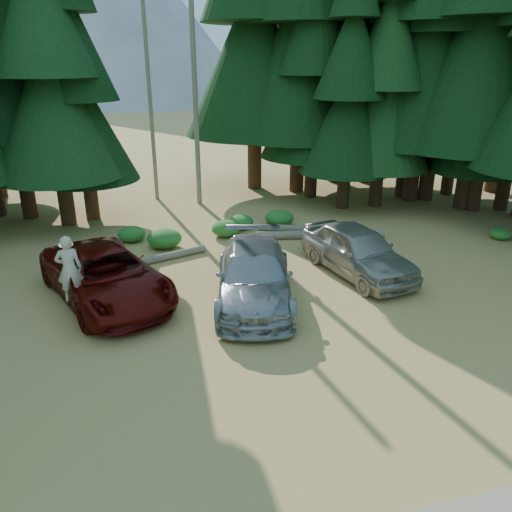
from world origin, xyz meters
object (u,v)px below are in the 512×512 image
object	(u,v)px
red_pickup	(106,275)
log_mid	(298,228)
log_left	(159,258)
silver_minivan_right	(358,250)
frisbee_player	(69,268)
log_right	(321,235)
silver_minivan_center	(254,275)

from	to	relation	value
red_pickup	log_mid	bearing A→B (deg)	9.83
log_left	silver_minivan_right	bearing A→B (deg)	-42.26
red_pickup	frisbee_player	world-z (taller)	frisbee_player
red_pickup	log_mid	world-z (taller)	red_pickup
silver_minivan_right	log_right	size ratio (longest dim) A/B	0.93
log_left	log_mid	distance (m)	6.28
red_pickup	log_right	bearing A→B (deg)	2.12
frisbee_player	log_mid	distance (m)	10.40
red_pickup	log_right	size ratio (longest dim) A/B	1.10
red_pickup	silver_minivan_center	distance (m)	4.43
log_right	log_left	bearing A→B (deg)	-160.55
silver_minivan_center	log_left	distance (m)	4.62
frisbee_player	log_mid	size ratio (longest dim) A/B	0.54
silver_minivan_right	log_mid	world-z (taller)	silver_minivan_right
red_pickup	silver_minivan_center	world-z (taller)	red_pickup
silver_minivan_right	log_right	distance (m)	3.67
red_pickup	log_right	distance (m)	9.04
red_pickup	log_left	size ratio (longest dim) A/B	1.54
red_pickup	log_mid	size ratio (longest dim) A/B	1.68
silver_minivan_right	log_left	bearing A→B (deg)	146.27
silver_minivan_right	red_pickup	bearing A→B (deg)	168.87
log_left	frisbee_player	bearing A→B (deg)	-143.20
red_pickup	silver_minivan_right	world-z (taller)	silver_minivan_right
log_left	log_right	world-z (taller)	log_right
silver_minivan_right	log_left	distance (m)	7.00
silver_minivan_right	log_left	xyz separation A→B (m)	(-6.41, 2.74, -0.69)
frisbee_player	log_right	bearing A→B (deg)	-156.77
red_pickup	frisbee_player	bearing A→B (deg)	-147.25
red_pickup	frisbee_player	distance (m)	1.63
silver_minivan_right	silver_minivan_center	bearing A→B (deg)	-175.19
log_mid	log_right	distance (m)	1.21
silver_minivan_center	log_right	world-z (taller)	silver_minivan_center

